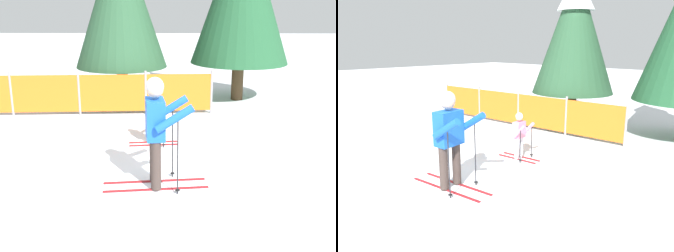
# 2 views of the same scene
# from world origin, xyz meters

# --- Properties ---
(ground_plane) EXTENTS (60.00, 60.00, 0.00)m
(ground_plane) POSITION_xyz_m (0.00, 0.00, 0.00)
(ground_plane) COLOR white
(skier_adult) EXTENTS (1.66, 0.79, 1.73)m
(skier_adult) POSITION_xyz_m (0.02, -0.22, 1.04)
(skier_adult) COLOR maroon
(skier_adult) RESTS_ON ground_plane
(skier_child) EXTENTS (1.00, 0.52, 1.05)m
(skier_child) POSITION_xyz_m (-0.12, 1.76, 0.60)
(skier_child) COLOR maroon
(skier_child) RESTS_ON ground_plane
(safety_fence) EXTENTS (6.70, 0.53, 1.11)m
(safety_fence) POSITION_xyz_m (-2.11, 3.95, 0.55)
(safety_fence) COLOR gray
(safety_fence) RESTS_ON ground_plane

